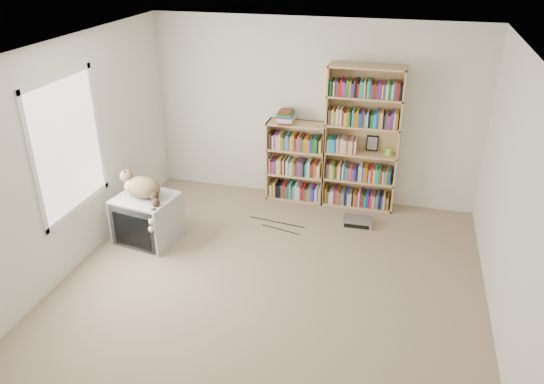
% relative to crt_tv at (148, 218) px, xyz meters
% --- Properties ---
extents(floor, '(4.50, 5.00, 0.01)m').
position_rel_crt_tv_xyz_m(floor, '(1.70, -0.75, -0.30)').
color(floor, tan).
rests_on(floor, ground).
extents(wall_back, '(4.50, 0.02, 2.50)m').
position_rel_crt_tv_xyz_m(wall_back, '(1.70, 1.75, 0.95)').
color(wall_back, silver).
rests_on(wall_back, floor).
extents(wall_front, '(4.50, 0.02, 2.50)m').
position_rel_crt_tv_xyz_m(wall_front, '(1.70, -3.25, 0.95)').
color(wall_front, silver).
rests_on(wall_front, floor).
extents(wall_left, '(0.02, 5.00, 2.50)m').
position_rel_crt_tv_xyz_m(wall_left, '(-0.55, -0.75, 0.95)').
color(wall_left, silver).
rests_on(wall_left, floor).
extents(wall_right, '(0.02, 5.00, 2.50)m').
position_rel_crt_tv_xyz_m(wall_right, '(3.95, -0.75, 0.95)').
color(wall_right, silver).
rests_on(wall_right, floor).
extents(ceiling, '(4.50, 5.00, 0.02)m').
position_rel_crt_tv_xyz_m(ceiling, '(1.70, -0.75, 2.20)').
color(ceiling, white).
rests_on(ceiling, wall_back).
extents(window, '(0.02, 1.22, 1.52)m').
position_rel_crt_tv_xyz_m(window, '(-0.54, -0.55, 1.10)').
color(window, white).
rests_on(window, wall_left).
extents(crt_tv, '(0.77, 0.72, 0.59)m').
position_rel_crt_tv_xyz_m(crt_tv, '(0.00, 0.00, 0.00)').
color(crt_tv, '#A8A8AB').
rests_on(crt_tv, floor).
extents(cat, '(0.66, 0.59, 0.55)m').
position_rel_crt_tv_xyz_m(cat, '(0.02, -0.06, 0.39)').
color(cat, '#332015').
rests_on(cat, crt_tv).
extents(bookcase_tall, '(0.98, 0.30, 1.95)m').
position_rel_crt_tv_xyz_m(bookcase_tall, '(2.39, 1.61, 0.63)').
color(bookcase_tall, tan).
rests_on(bookcase_tall, floor).
extents(bookcase_short, '(0.82, 0.30, 1.13)m').
position_rel_crt_tv_xyz_m(bookcase_short, '(1.51, 1.61, 0.22)').
color(bookcase_short, tan).
rests_on(bookcase_short, floor).
extents(book_stack, '(0.21, 0.28, 0.18)m').
position_rel_crt_tv_xyz_m(book_stack, '(1.37, 1.55, 0.93)').
color(book_stack, red).
rests_on(book_stack, bookcase_short).
extents(green_mug, '(0.09, 0.09, 0.10)m').
position_rel_crt_tv_xyz_m(green_mug, '(2.76, 1.59, 0.55)').
color(green_mug, '#7ACD3A').
rests_on(green_mug, bookcase_tall).
extents(framed_print, '(0.16, 0.05, 0.21)m').
position_rel_crt_tv_xyz_m(framed_print, '(2.53, 1.69, 0.61)').
color(framed_print, black).
rests_on(framed_print, bookcase_tall).
extents(dvd_player, '(0.38, 0.28, 0.09)m').
position_rel_crt_tv_xyz_m(dvd_player, '(2.47, 1.02, -0.25)').
color(dvd_player, '#A6A6AA').
rests_on(dvd_player, floor).
extents(wall_outlet, '(0.01, 0.08, 0.13)m').
position_rel_crt_tv_xyz_m(wall_outlet, '(-0.54, 0.34, 0.02)').
color(wall_outlet, silver).
rests_on(wall_outlet, wall_left).
extents(floor_cables, '(1.20, 0.70, 0.01)m').
position_rel_crt_tv_xyz_m(floor_cables, '(1.57, 0.72, -0.29)').
color(floor_cables, black).
rests_on(floor_cables, floor).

